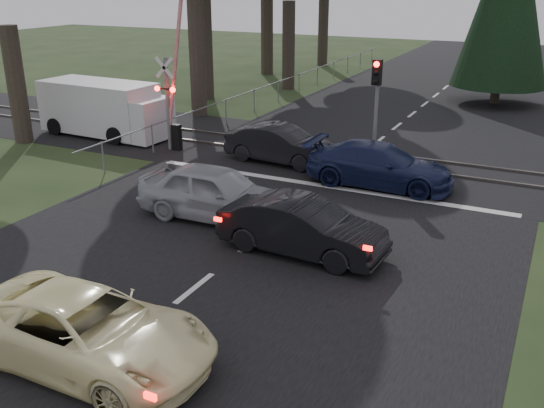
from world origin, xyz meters
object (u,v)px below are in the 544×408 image
Objects in this scene: crossing_signal at (172,101)px; dark_car_far at (281,145)px; cream_coupe at (86,330)px; silver_car at (216,193)px; dark_hatchback at (302,228)px; blue_sedan at (379,165)px; white_van at (107,109)px; traffic_signal_center at (376,96)px.

crossing_signal is 1.59× the size of dark_car_far.
silver_car reaches higher than cream_coupe.
dark_hatchback is 0.87× the size of blue_sedan.
white_van is at bearing 38.98° from cream_coupe.
cream_coupe is (-1.20, -13.99, -2.10)m from traffic_signal_center.
dark_hatchback is at bearing -86.31° from traffic_signal_center.
dark_hatchback is at bearing -15.28° from cream_coupe.
crossing_signal is 4.97m from dark_car_far.
cream_coupe is at bearing -169.21° from silver_car.
blue_sedan is at bearing -65.37° from traffic_signal_center.
dark_hatchback is at bearing 177.32° from blue_sedan.
white_van reaches higher than blue_sedan.
traffic_signal_center is (8.27, 0.89, 0.75)m from crossing_signal.
white_van is (-8.82, 0.40, 0.50)m from dark_car_far.
traffic_signal_center reaches higher than dark_hatchback.
traffic_signal_center is 7.50m from silver_car.
dark_car_far is 0.70× the size of white_van.
dark_car_far is (4.77, 0.29, -1.33)m from crossing_signal.
dark_hatchback is 0.93× the size of silver_car.
white_van is (-12.82, 7.60, 0.49)m from dark_hatchback.
silver_car is 0.77× the size of white_van.
crossing_signal is at bearing 98.93° from dark_car_far.
cream_coupe is (7.07, -13.10, -1.35)m from crossing_signal.
traffic_signal_center is 4.12m from dark_car_far.
traffic_signal_center is 0.93× the size of dark_car_far.
dark_car_far is at bearing 76.25° from blue_sedan.
silver_car reaches higher than dark_car_far.
blue_sedan reaches higher than cream_coupe.
crossing_signal is 1.70× the size of traffic_signal_center.
silver_car reaches higher than dark_hatchback.
crossing_signal is 9.12m from blue_sedan.
cream_coupe is 12.55m from blue_sedan.
blue_sedan reaches higher than dark_hatchback.
crossing_signal is 8.08m from silver_car.
dark_hatchback is (8.78, -6.91, -1.33)m from crossing_signal.
cream_coupe is 6.42m from dark_hatchback.
dark_car_far is at bearing -170.28° from traffic_signal_center.
cream_coupe is at bearing -61.62° from crossing_signal.
white_van is at bearing 62.32° from dark_hatchback.
dark_hatchback reaches higher than cream_coupe.
crossing_signal is at bearing 84.97° from blue_sedan.
cream_coupe is 1.00× the size of blue_sedan.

